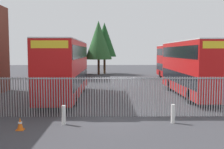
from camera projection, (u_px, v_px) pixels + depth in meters
ground_plane at (111, 94)px, 22.86m from camera, size 100.00×100.00×0.00m
palisade_fence at (92, 96)px, 14.78m from camera, size 14.90×0.14×2.35m
double_decker_bus_near_gate at (192, 66)px, 21.67m from camera, size 2.54×10.81×4.42m
double_decker_bus_behind_fence_left at (65, 67)px, 20.74m from camera, size 2.54×10.81×4.42m
double_decker_bus_behind_fence_right at (174, 61)px, 33.70m from camera, size 2.54×10.81×4.42m
double_decker_bus_far_back at (75, 60)px, 38.29m from camera, size 2.54×10.81×4.42m
bollard_near_left at (64, 115)px, 13.24m from camera, size 0.20×0.20×0.95m
bollard_center_front at (173, 114)px, 13.50m from camera, size 0.20×0.20×0.95m
traffic_cone_mid_forecourt at (20, 124)px, 12.31m from camera, size 0.34×0.34×0.59m
tree_tall_back at (99, 40)px, 42.28m from camera, size 4.23×4.23×8.43m
tree_short_side at (104, 40)px, 43.63m from camera, size 3.85×3.85×8.29m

